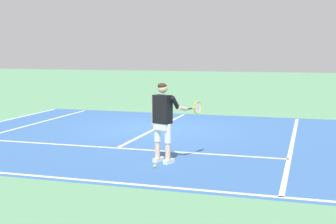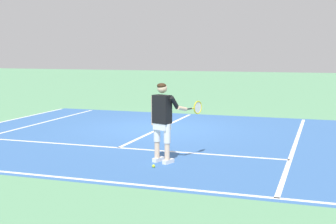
# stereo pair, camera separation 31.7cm
# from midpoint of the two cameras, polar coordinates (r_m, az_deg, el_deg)

# --- Properties ---
(ground_plane) EXTENTS (80.00, 80.00, 0.00)m
(ground_plane) POSITION_cam_midpoint_polar(r_m,az_deg,el_deg) (14.55, -2.06, -2.00)
(ground_plane) COLOR #609E70
(court_inner_surface) EXTENTS (10.98, 9.65, 0.00)m
(court_inner_surface) POSITION_cam_midpoint_polar(r_m,az_deg,el_deg) (13.32, -3.89, -2.89)
(court_inner_surface) COLOR #3866A8
(court_inner_surface) RESTS_ON ground
(line_baseline) EXTENTS (10.98, 0.10, 0.01)m
(line_baseline) POSITION_cam_midpoint_polar(r_m,az_deg,el_deg) (9.25, -14.15, -7.72)
(line_baseline) COLOR white
(line_baseline) RESTS_ON ground
(line_service) EXTENTS (8.23, 0.10, 0.01)m
(line_service) POSITION_cam_midpoint_polar(r_m,az_deg,el_deg) (11.71, -6.97, -4.36)
(line_service) COLOR white
(line_service) RESTS_ON ground
(line_centre_service) EXTENTS (0.10, 6.40, 0.01)m
(line_centre_service) POSITION_cam_midpoint_polar(r_m,az_deg,el_deg) (14.64, -1.93, -1.93)
(line_centre_service) COLOR white
(line_centre_service) RESTS_ON ground
(line_singles_left) EXTENTS (0.10, 9.25, 0.01)m
(line_singles_left) POSITION_cam_midpoint_polar(r_m,az_deg,el_deg) (15.25, -18.53, -1.93)
(line_singles_left) COLOR white
(line_singles_left) RESTS_ON ground
(line_singles_right) EXTENTS (0.10, 9.25, 0.01)m
(line_singles_right) POSITION_cam_midpoint_polar(r_m,az_deg,el_deg) (12.50, 14.09, -3.78)
(line_singles_right) COLOR white
(line_singles_right) RESTS_ON ground
(tennis_player) EXTENTS (0.93, 1.00, 1.71)m
(tennis_player) POSITION_cam_midpoint_polar(r_m,az_deg,el_deg) (9.97, -1.44, -0.62)
(tennis_player) COLOR white
(tennis_player) RESTS_ON ground
(tennis_ball_near_feet) EXTENTS (0.07, 0.07, 0.07)m
(tennis_ball_near_feet) POSITION_cam_midpoint_polar(r_m,az_deg,el_deg) (9.73, -2.56, -6.57)
(tennis_ball_near_feet) COLOR #CCE02D
(tennis_ball_near_feet) RESTS_ON ground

